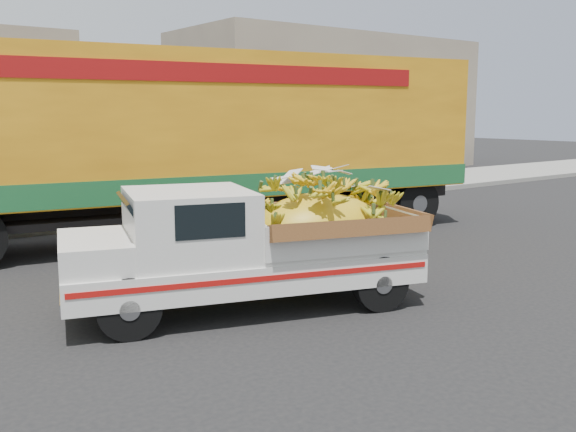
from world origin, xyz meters
TOP-DOWN VIEW (x-y plane):
  - ground at (0.00, 0.00)m, footprint 100.00×100.00m
  - curb at (0.00, 7.27)m, footprint 60.00×0.25m
  - sidewalk at (0.00, 9.37)m, footprint 60.00×4.00m
  - building_right at (14.00, 16.27)m, footprint 14.00×6.00m
  - pickup_truck at (-0.80, 0.05)m, footprint 4.95×2.99m
  - semi_trailer at (0.98, 4.81)m, footprint 12.08×4.48m

SIDE VIEW (x-z plane):
  - ground at x=0.00m, z-range 0.00..0.00m
  - sidewalk at x=0.00m, z-range 0.00..0.14m
  - curb at x=0.00m, z-range 0.00..0.15m
  - pickup_truck at x=-0.80m, z-range 0.06..1.70m
  - semi_trailer at x=0.98m, z-range 0.22..4.02m
  - building_right at x=14.00m, z-range 0.00..6.00m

